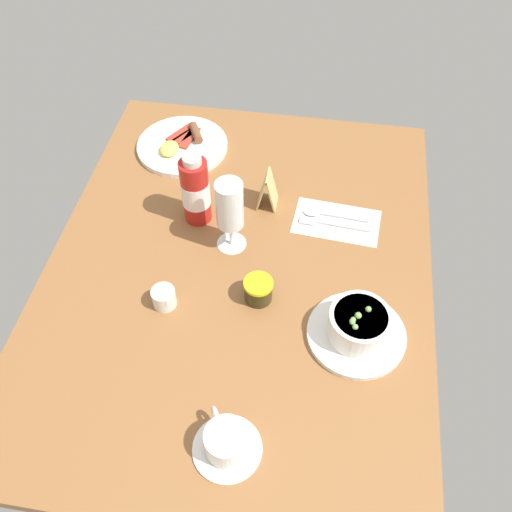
% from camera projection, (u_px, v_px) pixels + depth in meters
% --- Properties ---
extents(ground_plane, '(1.10, 0.84, 0.03)m').
position_uv_depth(ground_plane, '(239.00, 269.00, 1.23)').
color(ground_plane, brown).
extents(porridge_bowl, '(0.20, 0.20, 0.08)m').
position_uv_depth(porridge_bowl, '(358.00, 327.00, 1.07)').
color(porridge_bowl, white).
rests_on(porridge_bowl, ground_plane).
extents(cutlery_setting, '(0.13, 0.21, 0.01)m').
position_uv_depth(cutlery_setting, '(335.00, 221.00, 1.29)').
color(cutlery_setting, white).
rests_on(cutlery_setting, ground_plane).
extents(coffee_cup, '(0.12, 0.12, 0.06)m').
position_uv_depth(coffee_cup, '(226.00, 442.00, 0.94)').
color(coffee_cup, white).
rests_on(coffee_cup, ground_plane).
extents(creamer_jug, '(0.06, 0.05, 0.05)m').
position_uv_depth(creamer_jug, '(164.00, 298.00, 1.13)').
color(creamer_jug, white).
rests_on(creamer_jug, ground_plane).
extents(wine_glass, '(0.07, 0.07, 0.18)m').
position_uv_depth(wine_glass, '(230.00, 208.00, 1.16)').
color(wine_glass, white).
rests_on(wine_glass, ground_plane).
extents(jam_jar, '(0.06, 0.06, 0.05)m').
position_uv_depth(jam_jar, '(258.00, 290.00, 1.14)').
color(jam_jar, '#332D13').
rests_on(jam_jar, ground_plane).
extents(sauce_bottle_red, '(0.07, 0.07, 0.18)m').
position_uv_depth(sauce_bottle_red, '(196.00, 191.00, 1.24)').
color(sauce_bottle_red, '#B21E19').
rests_on(sauce_bottle_red, ground_plane).
extents(breakfast_plate, '(0.24, 0.24, 0.04)m').
position_uv_depth(breakfast_plate, '(182.00, 145.00, 1.46)').
color(breakfast_plate, white).
rests_on(breakfast_plate, ground_plane).
extents(menu_card, '(0.06, 0.05, 0.09)m').
position_uv_depth(menu_card, '(267.00, 190.00, 1.30)').
color(menu_card, tan).
rests_on(menu_card, ground_plane).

